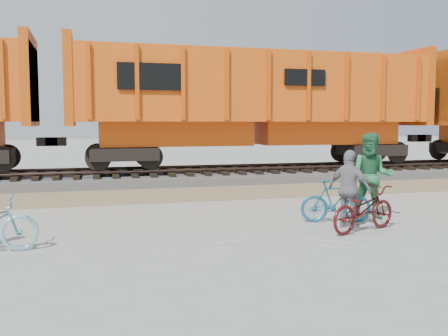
% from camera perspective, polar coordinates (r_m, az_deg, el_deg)
% --- Properties ---
extents(ground, '(120.00, 120.00, 0.00)m').
position_cam_1_polar(ground, '(10.34, 4.91, -7.12)').
color(ground, '#9E9E99').
rests_on(ground, ground).
extents(gravel_strip, '(120.00, 3.00, 0.02)m').
position_cam_1_polar(gravel_strip, '(15.53, -2.11, -2.92)').
color(gravel_strip, '#92805A').
rests_on(gravel_strip, ground).
extents(ballast_bed, '(120.00, 4.00, 0.30)m').
position_cam_1_polar(ballast_bed, '(18.92, -4.53, -1.05)').
color(ballast_bed, slate).
rests_on(ballast_bed, ground).
extents(track, '(120.00, 2.60, 0.24)m').
position_cam_1_polar(track, '(18.88, -4.54, -0.07)').
color(track, black).
rests_on(track, ballast_bed).
extents(hopper_car_center, '(14.00, 3.13, 4.65)m').
position_cam_1_polar(hopper_car_center, '(19.52, 3.49, 7.55)').
color(hopper_car_center, black).
rests_on(hopper_car_center, track).
extents(bicycle_teal, '(1.62, 0.83, 0.94)m').
position_cam_1_polar(bicycle_teal, '(11.32, 12.66, -3.74)').
color(bicycle_teal, '#175E7D').
rests_on(bicycle_teal, ground).
extents(bicycle_maroon, '(1.88, 1.20, 0.93)m').
position_cam_1_polar(bicycle_maroon, '(10.49, 15.66, -4.52)').
color(bicycle_maroon, '#461110').
rests_on(bicycle_maroon, ground).
extents(person_man, '(1.22, 1.16, 1.98)m').
position_cam_1_polar(person_man, '(11.92, 16.52, -0.86)').
color(person_man, '#286A3E').
rests_on(person_man, ground).
extents(person_woman, '(0.84, 1.03, 1.64)m').
position_cam_1_polar(person_woman, '(10.73, 14.15, -2.36)').
color(person_woman, gray).
rests_on(person_woman, ground).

